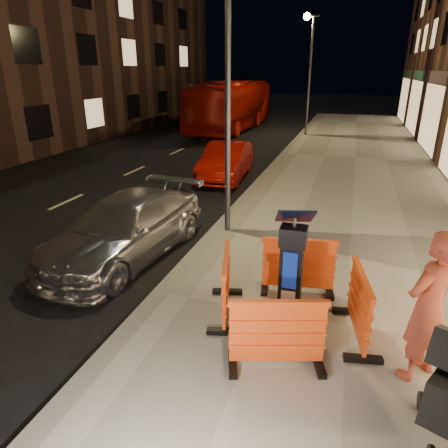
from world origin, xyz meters
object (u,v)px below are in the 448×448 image
(car_red, at_px, (226,178))
(bus_doubledecker, at_px, (232,130))
(man, at_px, (428,307))
(barrier_bldgside, at_px, (359,306))
(barrier_front, at_px, (277,334))
(barrier_kerbside, at_px, (226,285))
(barrier_back, at_px, (298,266))
(car_silver, at_px, (128,256))
(parking_kiosk, at_px, (291,272))

(car_red, bearing_deg, bus_doubledecker, 101.09)
(man, bearing_deg, bus_doubledecker, -113.97)
(barrier_bldgside, bearing_deg, barrier_front, 124.35)
(barrier_front, height_order, bus_doubledecker, bus_doubledecker)
(barrier_kerbside, height_order, barrier_bldgside, same)
(barrier_back, relative_size, car_silver, 0.29)
(parking_kiosk, distance_m, man, 1.75)
(man, bearing_deg, car_silver, -68.55)
(bus_doubledecker, bearing_deg, car_silver, -79.41)
(parking_kiosk, relative_size, man, 0.90)
(barrier_bldgside, bearing_deg, barrier_back, 34.35)
(car_red, height_order, man, man)
(car_silver, bearing_deg, barrier_bldgside, -12.88)
(car_silver, xyz_separation_m, bus_doubledecker, (-3.16, 18.34, 0.00))
(man, bearing_deg, barrier_kerbside, -58.64)
(barrier_front, height_order, barrier_kerbside, same)
(car_red, height_order, bus_doubledecker, bus_doubledecker)
(parking_kiosk, bearing_deg, man, -31.76)
(parking_kiosk, height_order, barrier_back, parking_kiosk)
(barrier_bldgside, distance_m, bus_doubledecker, 21.35)
(car_red, distance_m, man, 10.22)
(barrier_kerbside, xyz_separation_m, car_silver, (-2.62, 1.57, -0.63))
(barrier_back, distance_m, barrier_kerbside, 1.34)
(barrier_back, xyz_separation_m, barrier_bldgside, (0.95, -0.95, 0.00))
(barrier_back, xyz_separation_m, car_silver, (-3.57, 0.62, -0.63))
(barrier_front, bearing_deg, bus_doubledecker, 90.25)
(barrier_front, distance_m, barrier_bldgside, 1.34)
(barrier_kerbside, bearing_deg, barrier_back, -59.65)
(bus_doubledecker, bearing_deg, barrier_front, -71.30)
(barrier_back, relative_size, barrier_bldgside, 1.00)
(parking_kiosk, xyz_separation_m, car_red, (-3.49, 8.19, -1.00))
(parking_kiosk, height_order, barrier_bldgside, parking_kiosk)
(parking_kiosk, bearing_deg, barrier_front, -102.65)
(barrier_kerbside, xyz_separation_m, car_red, (-2.54, 8.19, -0.63))
(man, bearing_deg, barrier_front, -33.33)
(barrier_bldgside, bearing_deg, barrier_kerbside, 79.35)
(barrier_bldgside, bearing_deg, car_silver, 60.19)
(parking_kiosk, height_order, bus_doubledecker, parking_kiosk)
(parking_kiosk, relative_size, car_red, 0.45)
(barrier_bldgside, bearing_deg, man, -139.88)
(parking_kiosk, distance_m, car_silver, 4.03)
(car_silver, height_order, bus_doubledecker, bus_doubledecker)
(barrier_kerbside, bearing_deg, car_red, 2.62)
(barrier_bldgside, relative_size, car_red, 0.32)
(barrier_back, distance_m, barrier_bldgside, 1.34)
(barrier_back, xyz_separation_m, barrier_kerbside, (-0.95, -0.95, 0.00))
(car_red, bearing_deg, parking_kiosk, -71.25)
(car_red, bearing_deg, barrier_back, -68.59)
(barrier_front, height_order, barrier_bldgside, same)
(car_silver, distance_m, bus_doubledecker, 18.61)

